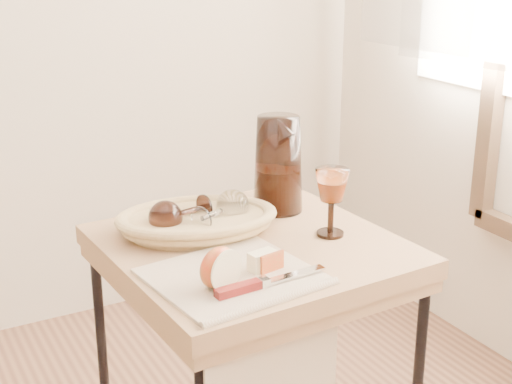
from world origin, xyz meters
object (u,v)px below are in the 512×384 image
bread_basket (197,223)px  goblet_lying_a (183,213)px  table_knife (267,280)px  goblet_lying_b (220,211)px  tea_towel (232,276)px  apple_half (218,267)px  pitcher (278,164)px  wine_goblet (331,202)px

bread_basket → goblet_lying_a: 0.04m
goblet_lying_a → table_knife: (0.03, -0.32, -0.03)m
goblet_lying_b → goblet_lying_a: bearing=133.3°
tea_towel → bread_basket: 0.24m
apple_half → table_knife: bearing=-44.4°
bread_basket → apple_half: 0.29m
goblet_lying_a → goblet_lying_b: bearing=144.4°
table_knife → bread_basket: bearing=87.4°
pitcher → goblet_lying_a: bearing=165.2°
goblet_lying_a → pitcher: pitcher is taller
goblet_lying_a → pitcher: size_ratio=0.45×
wine_goblet → goblet_lying_a: bearing=149.7°
tea_towel → wine_goblet: (0.29, 0.09, 0.07)m
goblet_lying_a → goblet_lying_b: 0.08m
bread_basket → goblet_lying_b: size_ratio=2.57×
wine_goblet → bread_basket: bearing=149.3°
tea_towel → apple_half: apple_half is taller
tea_towel → bread_basket: (0.03, 0.24, 0.02)m
goblet_lying_b → apple_half: 0.28m
bread_basket → goblet_lying_a: (-0.03, 0.01, 0.03)m
bread_basket → table_knife: bearing=-74.9°
goblet_lying_b → table_knife: 0.30m
tea_towel → table_knife: size_ratio=1.29×
goblet_lying_a → goblet_lying_b: same height
goblet_lying_b → apple_half: size_ratio=1.43×
bread_basket → apple_half: apple_half is taller
goblet_lying_b → wine_goblet: wine_goblet is taller
goblet_lying_a → bread_basket: bearing=141.5°
goblet_lying_b → apple_half: (-0.13, -0.25, -0.00)m
pitcher → table_knife: pitcher is taller
goblet_lying_a → pitcher: bearing=174.8°
wine_goblet → apple_half: bearing=-159.9°
pitcher → apple_half: 0.45m
goblet_lying_a → table_knife: size_ratio=0.52×
bread_basket → goblet_lying_b: bearing=-7.4°
tea_towel → table_knife: 0.08m
tea_towel → table_knife: bearing=-69.4°
wine_goblet → table_knife: (-0.25, -0.16, -0.06)m
bread_basket → goblet_lying_b: goblet_lying_b is taller
goblet_lying_b → pitcher: (0.19, 0.06, 0.07)m
bread_basket → wine_goblet: size_ratio=2.06×
table_knife → tea_towel: bearing=113.9°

